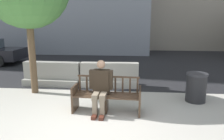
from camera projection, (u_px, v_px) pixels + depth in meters
ground_plane at (87, 131)px, 4.56m from camera, size 200.00×200.00×0.00m
street_asphalt at (116, 60)px, 13.01m from camera, size 120.00×12.00×0.01m
street_bench at (107, 97)px, 5.45m from camera, size 1.71×0.61×0.88m
seated_person at (101, 86)px, 5.35m from camera, size 0.59×0.74×1.31m
jersey_barrier_centre at (110, 77)px, 7.64m from camera, size 2.02×0.75×0.84m
jersey_barrier_left at (52, 76)px, 7.77m from camera, size 2.03×0.76×0.84m
trash_bin at (196, 87)px, 6.16m from camera, size 0.58×0.58×0.82m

